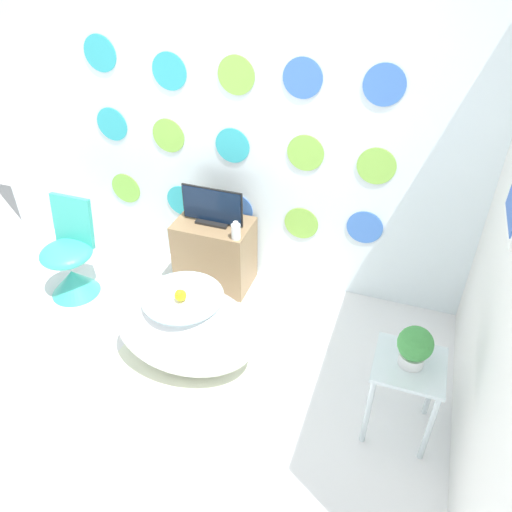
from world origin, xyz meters
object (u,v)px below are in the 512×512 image
bathtub (186,328)px  tv (212,208)px  chair (71,266)px  vase (236,231)px  potted_plant_left (415,346)px

bathtub → tv: bearing=100.9°
chair → vase: bearing=15.9°
bathtub → chair: size_ratio=1.24×
bathtub → tv: tv is taller
bathtub → vase: vase is taller
bathtub → chair: chair is taller
bathtub → chair: (-1.18, 0.36, -0.04)m
bathtub → tv: size_ratio=2.02×
chair → tv: bearing=26.3°
chair → tv: 1.22m
vase → potted_plant_left: size_ratio=0.58×
chair → potted_plant_left: (2.58, -0.44, 0.43)m
chair → potted_plant_left: bearing=-9.6°
bathtub → vase: size_ratio=6.91×
tv → vase: (0.24, -0.14, -0.07)m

